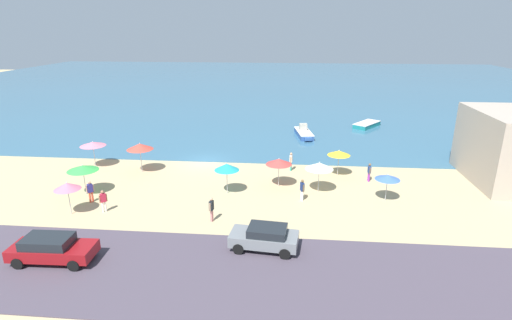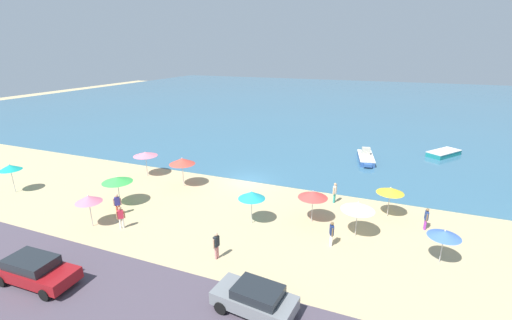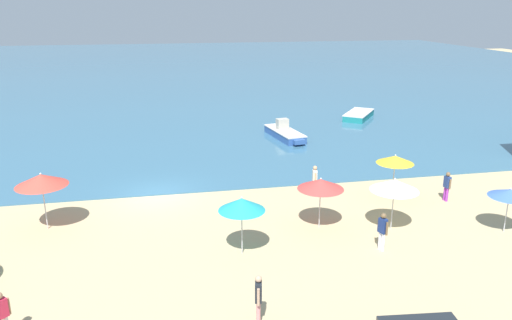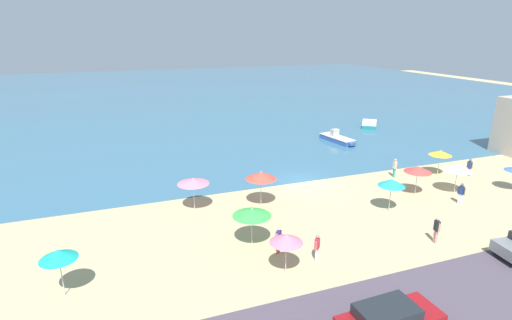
{
  "view_description": "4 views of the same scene",
  "coord_description": "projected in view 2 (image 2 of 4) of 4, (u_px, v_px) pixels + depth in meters",
  "views": [
    {
      "loc": [
        8.23,
        -35.82,
        12.43
      ],
      "look_at": [
        5.41,
        -4.81,
        1.97
      ],
      "focal_mm": 28.0,
      "sensor_mm": 36.0,
      "label": 1
    },
    {
      "loc": [
        11.81,
        -27.56,
        11.99
      ],
      "look_at": [
        0.41,
        0.91,
        1.89
      ],
      "focal_mm": 24.0,
      "sensor_mm": 36.0,
      "label": 2
    },
    {
      "loc": [
        0.33,
        -25.69,
        9.89
      ],
      "look_at": [
        5.82,
        2.02,
        1.05
      ],
      "focal_mm": 35.0,
      "sensor_mm": 36.0,
      "label": 3
    },
    {
      "loc": [
        -14.77,
        -28.82,
        12.47
      ],
      "look_at": [
        -3.2,
        2.76,
        1.54
      ],
      "focal_mm": 28.0,
      "sensor_mm": 36.0,
      "label": 4
    }
  ],
  "objects": [
    {
      "name": "bather_4",
      "position": [
        426.0,
        218.0,
        23.47
      ],
      "size": [
        0.24,
        0.57,
        1.58
      ],
      "color": "purple",
      "rests_on": "ground_plane"
    },
    {
      "name": "beach_umbrella_0",
      "position": [
        88.0,
        199.0,
        23.5
      ],
      "size": [
        1.78,
        1.78,
        2.4
      ],
      "color": "#B2B2B7",
      "rests_on": "ground_plane"
    },
    {
      "name": "beach_umbrella_2",
      "position": [
        182.0,
        161.0,
        30.38
      ],
      "size": [
        2.31,
        2.31,
        2.72
      ],
      "color": "#B2B2B7",
      "rests_on": "ground_plane"
    },
    {
      "name": "beach_umbrella_6",
      "position": [
        117.0,
        180.0,
        26.77
      ],
      "size": [
        2.34,
        2.34,
        2.43
      ],
      "color": "#B2B2B7",
      "rests_on": "ground_plane"
    },
    {
      "name": "ground_plane",
      "position": [
        248.0,
        181.0,
        32.22
      ],
      "size": [
        160.0,
        160.0,
        0.0
      ],
      "primitive_type": "plane",
      "color": "tan"
    },
    {
      "name": "bather_0",
      "position": [
        121.0,
        216.0,
        23.57
      ],
      "size": [
        0.43,
        0.43,
        1.64
      ],
      "color": "white",
      "rests_on": "ground_plane"
    },
    {
      "name": "beach_umbrella_9",
      "position": [
        358.0,
        206.0,
        22.24
      ],
      "size": [
        2.2,
        2.2,
        2.5
      ],
      "color": "#B2B2B7",
      "rests_on": "ground_plane"
    },
    {
      "name": "parked_car_1",
      "position": [
        255.0,
        298.0,
        15.99
      ],
      "size": [
        4.09,
        2.22,
        1.43
      ],
      "color": "slate",
      "rests_on": "coastal_road"
    },
    {
      "name": "sea",
      "position": [
        339.0,
        101.0,
        80.71
      ],
      "size": [
        150.0,
        110.0,
        0.05
      ],
      "primitive_type": "cube",
      "color": "#376682",
      "rests_on": "ground_plane"
    },
    {
      "name": "bather_1",
      "position": [
        216.0,
        244.0,
        20.15
      ],
      "size": [
        0.29,
        0.56,
        1.73
      ],
      "color": "#D48688",
      "rests_on": "ground_plane"
    },
    {
      "name": "bather_3",
      "position": [
        332.0,
        232.0,
        21.5
      ],
      "size": [
        0.33,
        0.54,
        1.67
      ],
      "color": "white",
      "rests_on": "ground_plane"
    },
    {
      "name": "bather_5",
      "position": [
        117.0,
        203.0,
        25.5
      ],
      "size": [
        0.45,
        0.4,
        1.67
      ],
      "color": "#E55337",
      "rests_on": "ground_plane"
    },
    {
      "name": "beach_umbrella_5",
      "position": [
        10.0,
        167.0,
        29.14
      ],
      "size": [
        1.79,
        1.79,
        2.58
      ],
      "color": "#B2B2B7",
      "rests_on": "ground_plane"
    },
    {
      "name": "coastal_road",
      "position": [
        101.0,
        311.0,
        16.34
      ],
      "size": [
        80.0,
        8.0,
        0.06
      ],
      "primitive_type": "cube",
      "color": "#4B424F",
      "rests_on": "ground_plane"
    },
    {
      "name": "beach_umbrella_8",
      "position": [
        313.0,
        195.0,
        24.13
      ],
      "size": [
        2.12,
        2.12,
        2.43
      ],
      "color": "#B2B2B7",
      "rests_on": "ground_plane"
    },
    {
      "name": "skiff_offshore",
      "position": [
        444.0,
        153.0,
        39.66
      ],
      "size": [
        4.02,
        4.57,
        0.58
      ],
      "color": "teal",
      "rests_on": "sea"
    },
    {
      "name": "beach_umbrella_1",
      "position": [
        252.0,
        195.0,
        23.88
      ],
      "size": [
        1.92,
        1.92,
        2.52
      ],
      "color": "#B2B2B7",
      "rests_on": "ground_plane"
    },
    {
      "name": "parked_car_0",
      "position": [
        35.0,
        270.0,
        18.03
      ],
      "size": [
        4.59,
        2.03,
        1.48
      ],
      "color": "maroon",
      "rests_on": "coastal_road"
    },
    {
      "name": "skiff_nearshore",
      "position": [
        366.0,
        158.0,
        37.79
      ],
      "size": [
        2.33,
        5.23,
        1.4
      ],
      "color": "#305798",
      "rests_on": "sea"
    },
    {
      "name": "beach_umbrella_7",
      "position": [
        390.0,
        190.0,
        24.94
      ],
      "size": [
        1.97,
        1.97,
        2.36
      ],
      "color": "#B2B2B7",
      "rests_on": "ground_plane"
    },
    {
      "name": "bather_2",
      "position": [
        335.0,
        192.0,
        27.52
      ],
      "size": [
        0.28,
        0.56,
        1.71
      ],
      "color": "teal",
      "rests_on": "ground_plane"
    },
    {
      "name": "beach_umbrella_3",
      "position": [
        445.0,
        234.0,
        19.51
      ],
      "size": [
        1.82,
        1.82,
        2.12
      ],
      "color": "#B2B2B7",
      "rests_on": "ground_plane"
    },
    {
      "name": "beach_umbrella_4",
      "position": [
        145.0,
        154.0,
        32.98
      ],
      "size": [
        2.3,
        2.3,
        2.47
      ],
      "color": "#B2B2B7",
      "rests_on": "ground_plane"
    }
  ]
}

